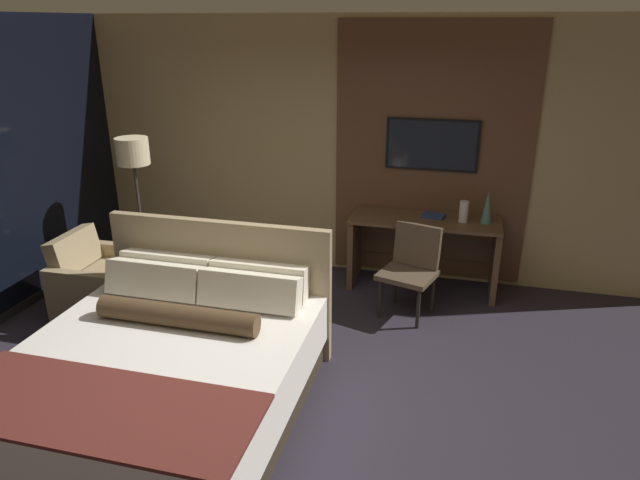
{
  "coord_description": "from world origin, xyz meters",
  "views": [
    {
      "loc": [
        1.21,
        -3.47,
        2.72
      ],
      "look_at": [
        0.06,
        0.96,
        0.96
      ],
      "focal_mm": 32.0,
      "sensor_mm": 36.0,
      "label": 1
    }
  ],
  "objects_px": {
    "armchair_by_window": "(106,286)",
    "floor_lamp": "(134,163)",
    "desk_chair": "(412,263)",
    "vase_short": "(464,212)",
    "vase_tall": "(487,207)",
    "book": "(434,216)",
    "bed": "(168,370)",
    "tv": "(432,145)",
    "desk": "(424,242)"
  },
  "relations": [
    {
      "from": "armchair_by_window",
      "to": "vase_tall",
      "type": "distance_m",
      "value": 3.89
    },
    {
      "from": "armchair_by_window",
      "to": "book",
      "type": "relative_size",
      "value": 3.35
    },
    {
      "from": "bed",
      "to": "floor_lamp",
      "type": "distance_m",
      "value": 2.67
    },
    {
      "from": "desk",
      "to": "vase_short",
      "type": "height_order",
      "value": "vase_short"
    },
    {
      "from": "vase_short",
      "to": "tv",
      "type": "bearing_deg",
      "value": 144.27
    },
    {
      "from": "desk",
      "to": "floor_lamp",
      "type": "relative_size",
      "value": 0.97
    },
    {
      "from": "bed",
      "to": "vase_tall",
      "type": "height_order",
      "value": "bed"
    },
    {
      "from": "tv",
      "to": "armchair_by_window",
      "type": "bearing_deg",
      "value": -151.73
    },
    {
      "from": "armchair_by_window",
      "to": "book",
      "type": "distance_m",
      "value": 3.4
    },
    {
      "from": "desk_chair",
      "to": "vase_short",
      "type": "relative_size",
      "value": 4.03
    },
    {
      "from": "desk",
      "to": "vase_short",
      "type": "xyz_separation_m",
      "value": [
        0.38,
        -0.04,
        0.38
      ]
    },
    {
      "from": "armchair_by_window",
      "to": "desk",
      "type": "bearing_deg",
      "value": -66.47
    },
    {
      "from": "vase_short",
      "to": "vase_tall",
      "type": "bearing_deg",
      "value": 4.99
    },
    {
      "from": "vase_tall",
      "to": "armchair_by_window",
      "type": "bearing_deg",
      "value": -159.4
    },
    {
      "from": "desk_chair",
      "to": "vase_tall",
      "type": "relative_size",
      "value": 2.62
    },
    {
      "from": "tv",
      "to": "desk_chair",
      "type": "xyz_separation_m",
      "value": [
        -0.06,
        -0.83,
        -1.0
      ]
    },
    {
      "from": "armchair_by_window",
      "to": "vase_short",
      "type": "relative_size",
      "value": 3.87
    },
    {
      "from": "floor_lamp",
      "to": "vase_tall",
      "type": "xyz_separation_m",
      "value": [
        3.61,
        0.56,
        -0.37
      ]
    },
    {
      "from": "bed",
      "to": "book",
      "type": "height_order",
      "value": "bed"
    },
    {
      "from": "vase_tall",
      "to": "book",
      "type": "relative_size",
      "value": 1.33
    },
    {
      "from": "desk_chair",
      "to": "armchair_by_window",
      "type": "distance_m",
      "value": 3.02
    },
    {
      "from": "bed",
      "to": "armchair_by_window",
      "type": "xyz_separation_m",
      "value": [
        -1.37,
        1.26,
        -0.08
      ]
    },
    {
      "from": "book",
      "to": "tv",
      "type": "bearing_deg",
      "value": 112.03
    },
    {
      "from": "tv",
      "to": "desk_chair",
      "type": "distance_m",
      "value": 1.3
    },
    {
      "from": "armchair_by_window",
      "to": "book",
      "type": "height_order",
      "value": "book"
    },
    {
      "from": "desk_chair",
      "to": "armchair_by_window",
      "type": "bearing_deg",
      "value": -148.36
    },
    {
      "from": "tv",
      "to": "floor_lamp",
      "type": "xyz_separation_m",
      "value": [
        -3.01,
        -0.81,
        -0.18
      ]
    },
    {
      "from": "desk",
      "to": "desk_chair",
      "type": "height_order",
      "value": "desk_chair"
    },
    {
      "from": "vase_tall",
      "to": "desk_chair",
      "type": "bearing_deg",
      "value": -139.12
    },
    {
      "from": "desk",
      "to": "vase_tall",
      "type": "height_order",
      "value": "vase_tall"
    },
    {
      "from": "bed",
      "to": "desk_chair",
      "type": "distance_m",
      "value": 2.55
    },
    {
      "from": "desk_chair",
      "to": "vase_tall",
      "type": "distance_m",
      "value": 0.99
    },
    {
      "from": "bed",
      "to": "armchair_by_window",
      "type": "distance_m",
      "value": 1.86
    },
    {
      "from": "bed",
      "to": "book",
      "type": "distance_m",
      "value": 3.18
    },
    {
      "from": "armchair_by_window",
      "to": "desk_chair",
      "type": "bearing_deg",
      "value": -76.32
    },
    {
      "from": "floor_lamp",
      "to": "vase_tall",
      "type": "height_order",
      "value": "floor_lamp"
    },
    {
      "from": "desk",
      "to": "vase_tall",
      "type": "distance_m",
      "value": 0.75
    },
    {
      "from": "vase_tall",
      "to": "book",
      "type": "height_order",
      "value": "vase_tall"
    },
    {
      "from": "armchair_by_window",
      "to": "floor_lamp",
      "type": "height_order",
      "value": "floor_lamp"
    },
    {
      "from": "desk",
      "to": "book",
      "type": "xyz_separation_m",
      "value": [
        0.08,
        0.04,
        0.28
      ]
    },
    {
      "from": "vase_short",
      "to": "desk",
      "type": "bearing_deg",
      "value": 174.66
    },
    {
      "from": "tv",
      "to": "armchair_by_window",
      "type": "xyz_separation_m",
      "value": [
        -2.98,
        -1.6,
        -1.24
      ]
    },
    {
      "from": "desk",
      "to": "armchair_by_window",
      "type": "bearing_deg",
      "value": -155.4
    },
    {
      "from": "vase_tall",
      "to": "bed",
      "type": "bearing_deg",
      "value": -130.32
    },
    {
      "from": "armchair_by_window",
      "to": "vase_short",
      "type": "bearing_deg",
      "value": -69.5
    },
    {
      "from": "armchair_by_window",
      "to": "floor_lamp",
      "type": "relative_size",
      "value": 0.53
    },
    {
      "from": "floor_lamp",
      "to": "vase_short",
      "type": "distance_m",
      "value": 3.46
    },
    {
      "from": "desk",
      "to": "tv",
      "type": "height_order",
      "value": "tv"
    },
    {
      "from": "vase_tall",
      "to": "vase_short",
      "type": "distance_m",
      "value": 0.23
    },
    {
      "from": "armchair_by_window",
      "to": "floor_lamp",
      "type": "xyz_separation_m",
      "value": [
        -0.03,
        0.79,
        1.06
      ]
    }
  ]
}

